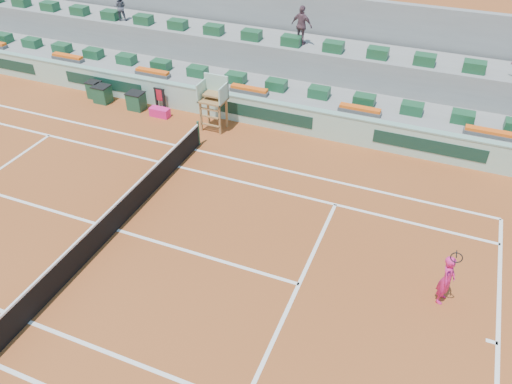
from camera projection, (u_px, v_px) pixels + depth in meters
ground at (117, 230)px, 16.67m from camera, size 90.00×90.00×0.00m
seating_tier_lower at (244, 87)px, 24.24m from camera, size 36.00×4.00×1.20m
seating_tier_upper at (256, 61)px, 25.00m from camera, size 36.00×2.40×2.60m
stadium_back_wall at (268, 33)px, 25.65m from camera, size 36.00×0.40×4.40m
player_bag at (160, 112)px, 22.95m from camera, size 0.93×0.41×0.41m
spectator_left at (120, 7)px, 25.65m from camera, size 0.80×0.72×1.35m
spectator_mid at (302, 25)px, 22.72m from camera, size 1.10×0.62×1.77m
court_lines at (117, 230)px, 16.67m from camera, size 23.89×11.09×0.01m
tennis_net at (114, 218)px, 16.35m from camera, size 0.10×11.97×1.10m
advertising_hoarding at (225, 105)px, 22.58m from camera, size 36.00×0.34×1.26m
umpire_chair at (214, 96)px, 21.30m from camera, size 1.10×0.90×2.40m
seat_row_lower at (236, 78)px, 23.08m from camera, size 32.90×0.60×0.44m
seat_row_upper at (252, 35)px, 23.65m from camera, size 32.90×0.60×0.44m
flower_planters at (199, 81)px, 22.99m from camera, size 26.80×0.36×0.28m
drink_cooler_a at (136, 101)px, 23.40m from camera, size 0.78×0.68×0.84m
drink_cooler_b at (102, 94)px, 23.99m from camera, size 0.78×0.68×0.84m
drink_cooler_c at (95, 90)px, 24.37m from camera, size 0.66×0.57×0.84m
towel_rack at (160, 97)px, 23.33m from camera, size 0.57×0.09×1.03m
tennis_player at (447, 279)px, 13.77m from camera, size 0.49×0.89×2.28m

